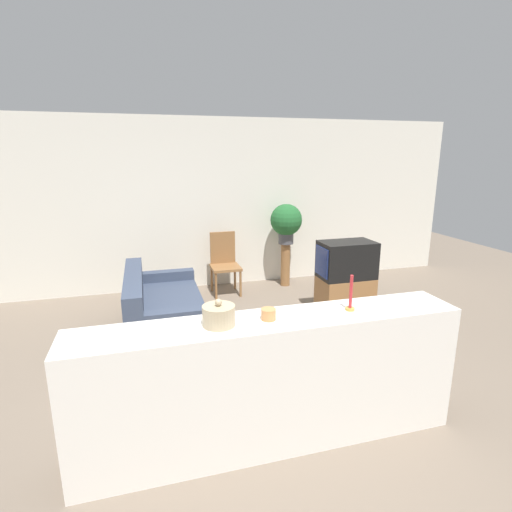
{
  "coord_description": "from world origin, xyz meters",
  "views": [
    {
      "loc": [
        -0.83,
        -2.95,
        2.13
      ],
      "look_at": [
        0.54,
        1.88,
        0.85
      ],
      "focal_mm": 28.0,
      "sensor_mm": 36.0,
      "label": 1
    }
  ],
  "objects_px": {
    "wooden_chair": "(224,261)",
    "potted_plant": "(286,221)",
    "television": "(346,260)",
    "decorative_bowl": "(219,315)",
    "couch": "(162,312)"
  },
  "relations": [
    {
      "from": "television",
      "to": "potted_plant",
      "type": "xyz_separation_m",
      "value": [
        -0.35,
        1.39,
        0.32
      ]
    },
    {
      "from": "television",
      "to": "potted_plant",
      "type": "bearing_deg",
      "value": 104.09
    },
    {
      "from": "potted_plant",
      "to": "decorative_bowl",
      "type": "relative_size",
      "value": 2.89
    },
    {
      "from": "television",
      "to": "potted_plant",
      "type": "distance_m",
      "value": 1.47
    },
    {
      "from": "potted_plant",
      "to": "wooden_chair",
      "type": "bearing_deg",
      "value": -176.16
    },
    {
      "from": "wooden_chair",
      "to": "potted_plant",
      "type": "bearing_deg",
      "value": 3.84
    },
    {
      "from": "potted_plant",
      "to": "decorative_bowl",
      "type": "xyz_separation_m",
      "value": [
        -1.77,
        -3.51,
        -0.01
      ]
    },
    {
      "from": "wooden_chair",
      "to": "decorative_bowl",
      "type": "distance_m",
      "value": 3.56
    },
    {
      "from": "wooden_chair",
      "to": "decorative_bowl",
      "type": "height_order",
      "value": "decorative_bowl"
    },
    {
      "from": "television",
      "to": "decorative_bowl",
      "type": "bearing_deg",
      "value": -135.0
    },
    {
      "from": "couch",
      "to": "wooden_chair",
      "type": "xyz_separation_m",
      "value": [
        1.03,
        1.28,
        0.24
      ]
    },
    {
      "from": "television",
      "to": "potted_plant",
      "type": "relative_size",
      "value": 1.13
    },
    {
      "from": "television",
      "to": "wooden_chair",
      "type": "xyz_separation_m",
      "value": [
        -1.39,
        1.32,
        -0.25
      ]
    },
    {
      "from": "couch",
      "to": "wooden_chair",
      "type": "height_order",
      "value": "wooden_chair"
    },
    {
      "from": "couch",
      "to": "potted_plant",
      "type": "distance_m",
      "value": 2.6
    }
  ]
}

